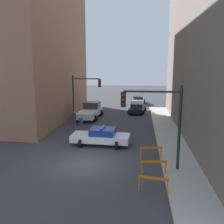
# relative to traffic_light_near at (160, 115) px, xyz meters

# --- Properties ---
(ground_plane) EXTENTS (120.00, 120.00, 0.00)m
(ground_plane) POSITION_rel_traffic_light_near_xyz_m (-4.73, 0.42, -3.53)
(ground_plane) COLOR #38383D
(sidewalk_right) EXTENTS (2.40, 44.00, 0.12)m
(sidewalk_right) POSITION_rel_traffic_light_near_xyz_m (1.47, 0.42, -3.47)
(sidewalk_right) COLOR #B2ADA3
(sidewalk_right) RESTS_ON ground_plane
(building_corner_left) EXTENTS (14.00, 20.00, 19.23)m
(building_corner_left) POSITION_rel_traffic_light_near_xyz_m (-16.73, 14.42, 6.09)
(building_corner_left) COLOR #93664C
(building_corner_left) RESTS_ON ground_plane
(traffic_light_near) EXTENTS (3.64, 0.35, 5.20)m
(traffic_light_near) POSITION_rel_traffic_light_near_xyz_m (0.00, 0.00, 0.00)
(traffic_light_near) COLOR black
(traffic_light_near) RESTS_ON sidewalk_right
(traffic_light_far) EXTENTS (3.44, 0.35, 5.20)m
(traffic_light_far) POSITION_rel_traffic_light_near_xyz_m (-8.03, 13.96, -0.13)
(traffic_light_far) COLOR black
(traffic_light_far) RESTS_ON ground_plane
(police_car) EXTENTS (4.80, 2.55, 1.52)m
(police_car) POSITION_rel_traffic_light_near_xyz_m (-4.31, 4.44, -2.81)
(police_car) COLOR white
(police_car) RESTS_ON ground_plane
(white_truck) EXTENTS (2.83, 5.50, 1.90)m
(white_truck) POSITION_rel_traffic_light_near_xyz_m (-7.14, 14.31, -2.62)
(white_truck) COLOR silver
(white_truck) RESTS_ON ground_plane
(parked_car_near) EXTENTS (2.55, 4.45, 1.31)m
(parked_car_near) POSITION_rel_traffic_light_near_xyz_m (-1.54, 18.37, -2.86)
(parked_car_near) COLOR black
(parked_car_near) RESTS_ON ground_plane
(parked_car_mid) EXTENTS (2.34, 4.34, 1.31)m
(parked_car_mid) POSITION_rel_traffic_light_near_xyz_m (-1.44, 26.05, -2.86)
(parked_car_mid) COLOR silver
(parked_car_mid) RESTS_ON ground_plane
(pedestrian_crossing) EXTENTS (0.41, 0.41, 1.66)m
(pedestrian_crossing) POSITION_rel_traffic_light_near_xyz_m (-6.71, 7.61, -2.67)
(pedestrian_crossing) COLOR #474C66
(pedestrian_crossing) RESTS_ON ground_plane
(pedestrian_corner) EXTENTS (0.49, 0.49, 1.66)m
(pedestrian_corner) POSITION_rel_traffic_light_near_xyz_m (-8.04, 10.14, -2.67)
(pedestrian_corner) COLOR #474C66
(pedestrian_corner) RESTS_ON ground_plane
(barrier_front) EXTENTS (1.59, 0.36, 0.90)m
(barrier_front) POSITION_rel_traffic_light_near_xyz_m (-0.47, -2.93, -2.91)
(barrier_front) COLOR orange
(barrier_front) RESTS_ON ground_plane
(barrier_mid) EXTENTS (1.59, 0.34, 0.90)m
(barrier_mid) POSITION_rel_traffic_light_near_xyz_m (-0.34, -0.76, -2.91)
(barrier_mid) COLOR orange
(barrier_mid) RESTS_ON ground_plane
(barrier_back) EXTENTS (1.58, 0.46, 0.90)m
(barrier_back) POSITION_rel_traffic_light_near_xyz_m (-0.38, 1.72, -2.91)
(barrier_back) COLOR orange
(barrier_back) RESTS_ON ground_plane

